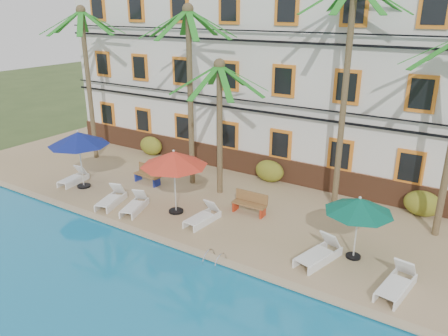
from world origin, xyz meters
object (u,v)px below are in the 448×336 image
Objects in this scene: lounger_a at (74,178)px; lounger_d at (203,216)px; palm_d at (347,68)px; palm_a at (86,64)px; lounger_b at (111,199)px; pool_ladder at (215,261)px; bench_left at (148,174)px; lounger_e at (319,253)px; umbrella_blue at (78,139)px; palm_b at (190,74)px; palm_c at (220,107)px; bench_right at (250,203)px; umbrella_green at (359,206)px; lounger_c at (135,205)px; lounger_f at (397,283)px; umbrella_red at (174,159)px.

lounger_a is 0.97× the size of lounger_d.
palm_d is 5.28× the size of lounger_d.
palm_a reaches higher than lounger_b.
lounger_d is at bearing -130.91° from palm_d.
pool_ladder is at bearing -46.92° from lounger_d.
lounger_e is at bearing -12.76° from bench_left.
lounger_a is at bearing 173.60° from umbrella_blue.
palm_b is 7.81m from lounger_a.
lounger_d reaches higher than lounger_a.
palm_b is 5.49× the size of bench_left.
palm_c is (8.90, -0.42, -1.26)m from palm_a.
palm_b is 6.54m from bench_right.
umbrella_green is at bearing 6.54° from lounger_d.
bench_left is at bearing 156.96° from lounger_d.
lounger_e is at bearing -0.54° from umbrella_blue.
lounger_c is 1.02× the size of lounger_d.
umbrella_blue is 3.48m from lounger_b.
palm_b is 12.32m from lounger_f.
lounger_b is (5.59, -4.13, -5.06)m from palm_a.
umbrella_green reaches higher than bench_right.
palm_c is 2.66× the size of umbrella_green.
umbrella_red reaches higher than bench_left.
lounger_c is at bearing -179.36° from lounger_f.
lounger_d is at bearing -47.83° from palm_b.
bench_right is (-3.84, 1.98, 0.17)m from lounger_e.
lounger_b is at bearing -147.56° from palm_d.
lounger_b is (2.64, -0.69, -2.16)m from umbrella_blue.
umbrella_green is 1.14× the size of lounger_e.
lounger_b is (-2.89, -0.93, -2.12)m from umbrella_red.
palm_c is at bearing 61.17° from lounger_c.
palm_a is at bearing 159.34° from umbrella_red.
lounger_e is 3.60m from pool_ladder.
palm_a is 7.09m from palm_b.
palm_a is 1.35× the size of palm_c.
palm_d reaches higher than bench_left.
bench_left reaches higher than pool_ladder.
lounger_c is at bearing -8.64° from umbrella_blue.
umbrella_red is at bearing -20.66° from palm_a.
bench_right is at bearing 24.68° from lounger_b.
palm_b is (7.09, -0.14, 0.03)m from palm_a.
bench_right is at bearing 160.07° from lounger_f.
lounger_e is at bearing -27.09° from palm_c.
palm_a is at bearing 166.70° from lounger_e.
lounger_d is (-5.96, -0.68, -1.72)m from umbrella_green.
lounger_b is 1.04× the size of lounger_c.
lounger_a is at bearing -156.60° from palm_c.
lounger_f reaches higher than pool_ladder.
umbrella_green is 10.89m from bench_left.
bench_right is (-2.74, -2.73, -5.48)m from palm_d.
umbrella_green is 1.54× the size of bench_right.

